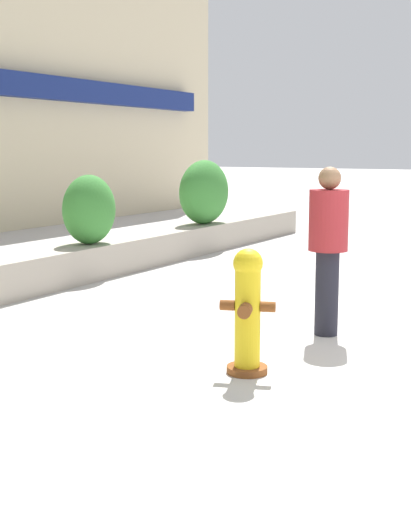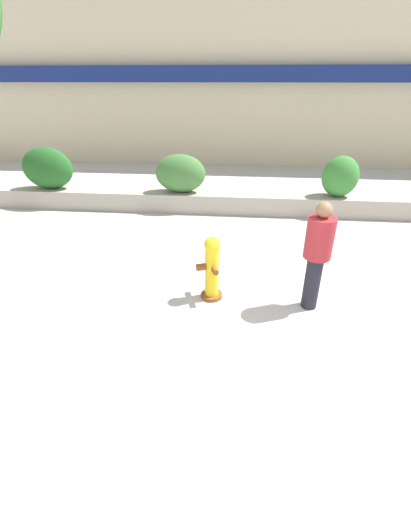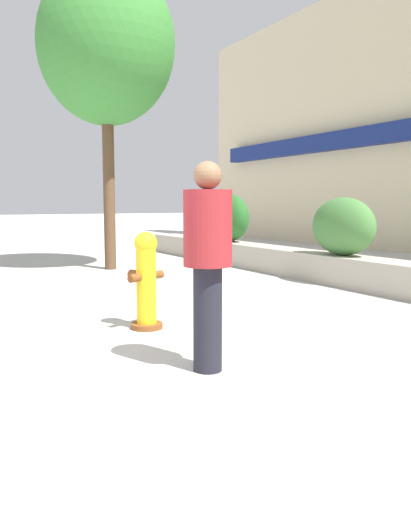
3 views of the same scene
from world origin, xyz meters
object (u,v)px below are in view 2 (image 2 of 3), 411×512
at_px(hedge_bush_0, 48,168).
at_px(hedge_bush_2, 340,177).
at_px(fire_hydrant, 212,268).
at_px(hedge_bush_1, 180,174).
at_px(pedestrian, 317,251).

distance_m(hedge_bush_0, hedge_bush_2, 7.71).
height_order(hedge_bush_0, fire_hydrant, hedge_bush_0).
bearing_deg(hedge_bush_0, hedge_bush_1, 0.00).
distance_m(hedge_bush_1, pedestrian, 5.05).
height_order(hedge_bush_1, hedge_bush_2, hedge_bush_2).
bearing_deg(hedge_bush_1, hedge_bush_2, 0.00).
xyz_separation_m(hedge_bush_0, hedge_bush_2, (7.71, 0.00, -0.04)).
relative_size(hedge_bush_1, fire_hydrant, 1.22).
xyz_separation_m(hedge_bush_1, hedge_bush_2, (4.08, 0.00, 0.02)).
bearing_deg(hedge_bush_1, pedestrian, -57.61).
bearing_deg(fire_hydrant, hedge_bush_2, 54.74).
bearing_deg(hedge_bush_2, hedge_bush_1, 180.00).
bearing_deg(hedge_bush_0, hedge_bush_2, 0.00).
distance_m(fire_hydrant, pedestrian, 1.62).
xyz_separation_m(fire_hydrant, pedestrian, (1.56, -0.12, 0.44)).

